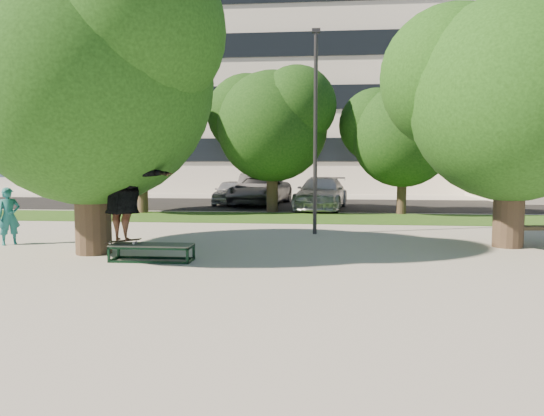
# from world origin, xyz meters

# --- Properties ---
(ground) EXTENTS (120.00, 120.00, 0.00)m
(ground) POSITION_xyz_m (0.00, 0.00, 0.00)
(ground) COLOR #A09B93
(ground) RESTS_ON ground
(grass_strip) EXTENTS (30.00, 4.00, 0.02)m
(grass_strip) POSITION_xyz_m (1.00, 9.50, 0.01)
(grass_strip) COLOR #1E4313
(grass_strip) RESTS_ON ground
(asphalt_strip) EXTENTS (40.00, 8.00, 0.01)m
(asphalt_strip) POSITION_xyz_m (0.00, 16.00, 0.01)
(asphalt_strip) COLOR black
(asphalt_strip) RESTS_ON ground
(tree_left) EXTENTS (6.96, 5.95, 7.12)m
(tree_left) POSITION_xyz_m (-4.29, 1.09, 4.42)
(tree_left) COLOR #38281E
(tree_left) RESTS_ON ground
(tree_right) EXTENTS (6.24, 5.33, 6.51)m
(tree_right) POSITION_xyz_m (5.92, 3.08, 4.09)
(tree_right) COLOR #38281E
(tree_right) RESTS_ON ground
(bg_tree_left) EXTENTS (5.28, 4.51, 5.77)m
(bg_tree_left) POSITION_xyz_m (-6.57, 11.07, 3.73)
(bg_tree_left) COLOR #38281E
(bg_tree_left) RESTS_ON ground
(bg_tree_mid) EXTENTS (5.76, 4.92, 6.24)m
(bg_tree_mid) POSITION_xyz_m (-1.08, 12.08, 4.02)
(bg_tree_mid) COLOR #38281E
(bg_tree_mid) RESTS_ON ground
(bg_tree_right) EXTENTS (5.04, 4.31, 5.43)m
(bg_tree_right) POSITION_xyz_m (4.43, 11.57, 3.49)
(bg_tree_right) COLOR #38281E
(bg_tree_right) RESTS_ON ground
(lamppost) EXTENTS (0.25, 0.15, 6.11)m
(lamppost) POSITION_xyz_m (1.00, 5.00, 3.15)
(lamppost) COLOR #2D2D30
(lamppost) RESTS_ON ground
(office_building) EXTENTS (30.00, 14.12, 16.00)m
(office_building) POSITION_xyz_m (-2.00, 31.98, 8.00)
(office_building) COLOR silver
(office_building) RESTS_ON ground
(grind_box) EXTENTS (1.80, 0.60, 0.38)m
(grind_box) POSITION_xyz_m (-2.50, 0.19, 0.19)
(grind_box) COLOR black
(grind_box) RESTS_ON ground
(skater_rig) EXTENTS (2.34, 0.68, 1.97)m
(skater_rig) POSITION_xyz_m (-3.15, 0.19, 1.40)
(skater_rig) COLOR white
(skater_rig) RESTS_ON grind_box
(bystander) EXTENTS (0.65, 0.64, 1.52)m
(bystander) POSITION_xyz_m (-7.00, 2.07, 0.76)
(bystander) COLOR #1B6267
(bystander) RESTS_ON ground
(car_silver_a) EXTENTS (1.54, 3.74, 1.27)m
(car_silver_a) POSITION_xyz_m (-3.50, 15.76, 0.64)
(car_silver_a) COLOR #BABBC0
(car_silver_a) RESTS_ON asphalt_strip
(car_dark) EXTENTS (1.83, 4.85, 1.58)m
(car_dark) POSITION_xyz_m (-2.28, 16.28, 0.79)
(car_dark) COLOR black
(car_dark) RESTS_ON asphalt_strip
(car_grey) EXTENTS (3.12, 5.54, 1.46)m
(car_grey) POSITION_xyz_m (-2.00, 15.73, 0.73)
(car_grey) COLOR #5E5E63
(car_grey) RESTS_ON asphalt_strip
(car_silver_b) EXTENTS (2.69, 5.31, 1.48)m
(car_silver_b) POSITION_xyz_m (1.14, 13.50, 0.74)
(car_silver_b) COLOR silver
(car_silver_b) RESTS_ON asphalt_strip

